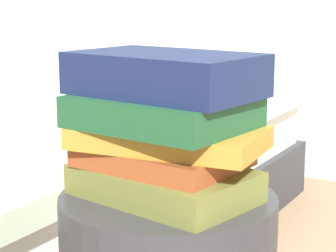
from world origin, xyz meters
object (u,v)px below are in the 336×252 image
(book_forest, at_px, (163,111))
(bed, at_px, (12,169))
(book_olive, at_px, (164,183))
(book_rust, at_px, (161,157))
(book_navy, at_px, (164,74))
(book_ochre, at_px, (169,138))

(book_forest, bearing_deg, bed, 150.20)
(book_olive, distance_m, book_rust, 0.04)
(book_olive, relative_size, book_navy, 0.97)
(bed, bearing_deg, book_ochre, -36.45)
(book_forest, xyz_separation_m, book_navy, (-0.00, 0.00, 0.06))
(book_ochre, xyz_separation_m, book_forest, (-0.01, -0.00, 0.04))
(book_rust, bearing_deg, book_ochre, 2.37)
(book_olive, xyz_separation_m, book_rust, (-0.01, 0.01, 0.04))
(book_rust, height_order, book_navy, book_navy)
(book_rust, xyz_separation_m, book_navy, (0.00, 0.00, 0.13))
(book_navy, bearing_deg, bed, 151.45)
(book_olive, distance_m, book_forest, 0.11)
(book_ochre, bearing_deg, bed, 138.76)
(book_olive, height_order, book_navy, book_navy)
(book_rust, height_order, book_forest, book_forest)
(book_rust, xyz_separation_m, book_forest, (0.00, -0.00, 0.07))
(book_rust, relative_size, book_forest, 0.94)
(book_navy, bearing_deg, book_olive, -52.17)
(book_olive, bearing_deg, book_navy, 131.61)
(bed, bearing_deg, book_navy, -36.60)
(bed, bearing_deg, book_olive, -36.79)
(book_forest, bearing_deg, book_rust, 157.71)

